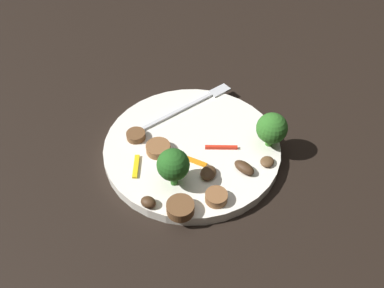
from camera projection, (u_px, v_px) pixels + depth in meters
name	position (u px, v px, depth m)	size (l,w,h in m)	color
ground_plane	(192.00, 152.00, 0.59)	(1.40, 1.40, 0.00)	black
plate	(192.00, 148.00, 0.58)	(0.26, 0.26, 0.02)	white
fork	(192.00, 104.00, 0.64)	(0.18, 0.04, 0.00)	silver
broccoli_floret_0	(272.00, 128.00, 0.55)	(0.04, 0.04, 0.05)	#347525
broccoli_floret_1	(173.00, 165.00, 0.50)	(0.04, 0.04, 0.06)	#296420
sausage_slice_0	(180.00, 208.00, 0.49)	(0.03, 0.03, 0.01)	brown
sausage_slice_1	(216.00, 197.00, 0.50)	(0.03, 0.03, 0.01)	brown
sausage_slice_2	(158.00, 148.00, 0.56)	(0.03, 0.03, 0.01)	brown
sausage_slice_3	(136.00, 135.00, 0.58)	(0.03, 0.03, 0.01)	brown
mushroom_0	(244.00, 168.00, 0.54)	(0.03, 0.02, 0.01)	#422B19
mushroom_1	(208.00, 173.00, 0.53)	(0.03, 0.02, 0.01)	#4C331E
mushroom_2	(267.00, 162.00, 0.55)	(0.02, 0.02, 0.01)	brown
mushroom_3	(148.00, 202.00, 0.50)	(0.02, 0.02, 0.01)	#422B19
pepper_strip_0	(221.00, 147.00, 0.57)	(0.05, 0.00, 0.00)	red
pepper_strip_1	(137.00, 167.00, 0.54)	(0.04, 0.01, 0.00)	yellow
pepper_strip_2	(191.00, 160.00, 0.55)	(0.05, 0.01, 0.00)	orange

